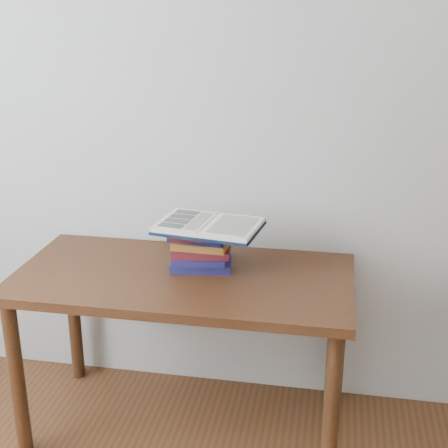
# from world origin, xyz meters

# --- Properties ---
(desk) EXTENTS (1.36, 0.68, 0.73)m
(desk) POSITION_xyz_m (0.09, 1.38, 0.63)
(desk) COLOR #412710
(desk) RESTS_ON ground
(book_stack) EXTENTS (0.27, 0.22, 0.18)m
(book_stack) POSITION_xyz_m (0.15, 1.45, 0.82)
(book_stack) COLOR #181745
(book_stack) RESTS_ON desk
(open_book) EXTENTS (0.43, 0.33, 0.03)m
(open_book) POSITION_xyz_m (0.19, 1.43, 0.92)
(open_book) COLOR black
(open_book) RESTS_ON book_stack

